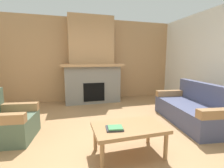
{
  "coord_description": "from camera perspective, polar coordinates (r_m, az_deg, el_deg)",
  "views": [
    {
      "loc": [
        -0.79,
        -2.5,
        1.34
      ],
      "look_at": [
        0.17,
        0.84,
        0.82
      ],
      "focal_mm": 25.62,
      "sensor_mm": 36.0,
      "label": 1
    }
  ],
  "objects": [
    {
      "name": "wall_back_wood_panel",
      "position": [
        5.56,
        -7.9,
        8.5
      ],
      "size": [
        6.0,
        0.12,
        2.7
      ],
      "primitive_type": "cube",
      "color": "tan",
      "rests_on": "ground"
    },
    {
      "name": "armchair",
      "position": [
        3.29,
        -33.5,
        -11.53
      ],
      "size": [
        0.86,
        0.86,
        0.85
      ],
      "color": "#4C604C",
      "rests_on": "ground"
    },
    {
      "name": "book_stack_near_edge",
      "position": [
        2.21,
        1.01,
        -15.43
      ],
      "size": [
        0.25,
        0.23,
        0.04
      ],
      "color": "#2D2D33",
      "rests_on": "coffee_table"
    },
    {
      "name": "coffee_table",
      "position": [
        2.35,
        6.1,
        -15.9
      ],
      "size": [
        1.0,
        0.6,
        0.43
      ],
      "color": "#997047",
      "rests_on": "ground"
    },
    {
      "name": "fireplace",
      "position": [
        5.19,
        -7.27,
        6.46
      ],
      "size": [
        1.9,
        0.82,
        2.7
      ],
      "color": "gray",
      "rests_on": "ground"
    },
    {
      "name": "couch",
      "position": [
        3.93,
        26.86,
        -8.06
      ],
      "size": [
        1.09,
        1.9,
        0.85
      ],
      "color": "#474C6B",
      "rests_on": "ground"
    },
    {
      "name": "ground",
      "position": [
        2.95,
        1.45,
        -18.59
      ],
      "size": [
        9.0,
        9.0,
        0.0
      ],
      "primitive_type": "plane",
      "color": "#9E754C"
    }
  ]
}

